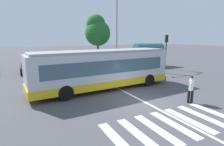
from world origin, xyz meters
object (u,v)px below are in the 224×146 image
Objects in this scene: parked_car_charcoal at (113,61)px; parked_car_white at (97,62)px; parked_car_teal at (54,65)px; parked_car_blue at (75,64)px; pedestrian_crossing_street at (191,88)px; traffic_light_far_corner at (166,46)px; twin_arm_street_lamp at (117,25)px; background_tree_right at (97,31)px; city_transit_bus at (103,69)px; bus_stop_shelter at (148,49)px; parked_car_black at (30,66)px.

parked_car_white is at bearing -170.88° from parked_car_charcoal.
parked_car_teal and parked_car_blue have the same top height.
traffic_light_far_corner reaches higher than pedestrian_crossing_street.
pedestrian_crossing_street is 0.38× the size of parked_car_white.
twin_arm_street_lamp is at bearing -8.98° from parked_car_teal.
parked_car_teal is at bearing 110.72° from pedestrian_crossing_street.
parked_car_charcoal is 0.57× the size of background_tree_right.
parked_car_white is (3.30, 9.51, -0.82)m from city_transit_bus.
bus_stop_shelter is (4.58, -2.09, 1.65)m from parked_car_charcoal.
parked_car_blue is (0.39, 9.64, -0.82)m from city_transit_bus.
parked_car_white is at bearing -2.64° from parked_car_blue.
traffic_light_far_corner is at bearing 24.32° from city_transit_bus.
parked_car_white is 0.57× the size of background_tree_right.
bus_stop_shelter is (15.25, -1.94, 1.65)m from parked_car_black.
parked_car_black is at bearing 162.97° from traffic_light_far_corner.
background_tree_right is at bearing 108.48° from traffic_light_far_corner.
pedestrian_crossing_street is 14.89m from bus_stop_shelter.
background_tree_right reaches higher than parked_car_white.
background_tree_right is at bearing 67.46° from parked_car_white.
traffic_light_far_corner is 0.54× the size of background_tree_right.
city_transit_bus is 12.04m from traffic_light_far_corner.
traffic_light_far_corner is 0.47× the size of twin_arm_street_lamp.
bus_stop_shelter reaches higher than parked_car_black.
twin_arm_street_lamp is (-4.63, 0.77, 3.21)m from bus_stop_shelter.
parked_car_blue is at bearing -177.16° from parked_car_charcoal.
parked_car_charcoal is (5.43, 0.27, 0.00)m from parked_car_blue.
parked_car_blue is at bearing -1.29° from parked_car_black.
bus_stop_shelter is at bearing 62.63° from pedestrian_crossing_street.
traffic_light_far_corner is (5.09, -4.98, 2.16)m from parked_car_charcoal.
city_transit_bus is at bearing -143.04° from bus_stop_shelter.
parked_car_black and parked_car_blue have the same top height.
background_tree_right reaches higher than parked_car_blue.
parked_car_teal is at bearing 170.84° from bus_stop_shelter.
twin_arm_street_lamp is at bearing 144.55° from traffic_light_far_corner.
parked_car_white is at bearing 148.96° from traffic_light_far_corner.
parked_car_black is 1.00× the size of parked_car_white.
traffic_light_far_corner is at bearing -31.04° from parked_car_white.
parked_car_black is (-4.86, 9.76, -0.82)m from city_transit_bus.
twin_arm_street_lamp reaches higher than parked_car_white.
traffic_light_far_corner is 6.87m from twin_arm_street_lamp.
parked_car_teal is 1.00× the size of parked_car_blue.
parked_car_black is at bearing 172.76° from bus_stop_shelter.
parked_car_teal is at bearing 1.83° from parked_car_black.
background_tree_right is at bearing 41.35° from parked_car_teal.
parked_car_white is 2.55m from parked_car_charcoal.
background_tree_right is at bearing 84.27° from twin_arm_street_lamp.
pedestrian_crossing_street is at bearing -56.17° from city_transit_bus.
bus_stop_shelter is (6.81, 13.16, 1.45)m from pedestrian_crossing_street.
parked_car_blue is 1.00× the size of parked_car_white.
pedestrian_crossing_street is 0.19× the size of twin_arm_street_lamp.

